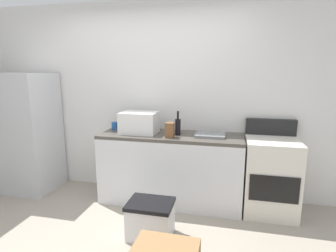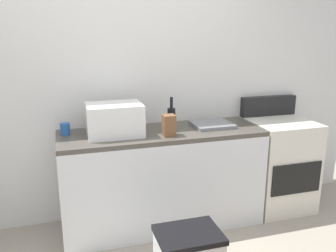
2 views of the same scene
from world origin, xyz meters
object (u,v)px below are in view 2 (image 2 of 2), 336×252
stove_oven (278,163)px  wine_bottle (171,118)px  coffee_mug (65,129)px  microwave (114,120)px  knife_block (169,125)px

stove_oven → wine_bottle: (-1.13, -0.00, 0.54)m
wine_bottle → coffee_mug: bearing=171.9°
stove_oven → wine_bottle: size_ratio=3.67×
microwave → knife_block: 0.46m
wine_bottle → microwave: bearing=-179.2°
microwave → wine_bottle: wine_bottle is taller
microwave → coffee_mug: 0.43m
knife_block → coffee_mug: bearing=161.3°
wine_bottle → knife_block: bearing=-114.2°
microwave → coffee_mug: microwave is taller
microwave → stove_oven: bearing=0.3°
stove_oven → microwave: (-1.63, -0.01, 0.57)m
wine_bottle → coffee_mug: (-0.91, 0.13, -0.06)m
stove_oven → coffee_mug: (-2.04, 0.13, 0.48)m
microwave → coffee_mug: bearing=161.4°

